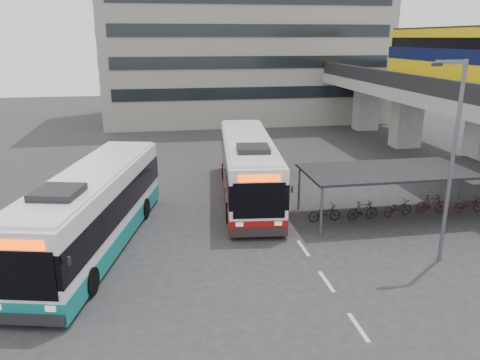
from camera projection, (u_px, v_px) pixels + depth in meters
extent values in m
plane|color=#28282B|center=(248.00, 252.00, 20.35)|extent=(120.00, 120.00, 0.00)
cube|color=gray|center=(407.00, 120.00, 39.39)|extent=(2.20, 1.60, 4.60)
cube|color=gray|center=(366.00, 107.00, 46.93)|extent=(2.20, 1.60, 4.60)
cube|color=gray|center=(454.00, 95.00, 32.93)|extent=(8.00, 32.00, 0.90)
cube|color=black|center=(406.00, 82.00, 32.03)|extent=(0.35, 32.00, 1.10)
cylinder|color=#595B60|center=(299.00, 188.00, 25.12)|extent=(0.12, 0.12, 2.40)
cylinder|color=#595B60|center=(461.00, 179.00, 26.67)|extent=(0.12, 0.12, 2.40)
cylinder|color=#595B60|center=(321.00, 212.00, 21.73)|extent=(0.12, 0.12, 2.40)
cube|color=black|center=(401.00, 170.00, 23.82)|extent=(10.00, 4.00, 0.12)
imported|color=black|center=(324.00, 212.00, 23.77)|extent=(1.71, 0.60, 0.90)
imported|color=black|center=(361.00, 209.00, 24.08)|extent=(1.66, 0.47, 1.00)
imported|color=black|center=(397.00, 208.00, 24.42)|extent=(1.71, 0.60, 0.90)
imported|color=black|center=(432.00, 204.00, 24.73)|extent=(1.66, 0.47, 1.00)
imported|color=#350C0F|center=(466.00, 203.00, 25.06)|extent=(1.71, 0.60, 0.90)
cube|color=gray|center=(242.00, 4.00, 51.59)|extent=(30.00, 15.00, 25.00)
cube|color=beige|center=(358.00, 327.00, 15.09)|extent=(0.15, 1.60, 0.01)
cube|color=beige|center=(326.00, 281.00, 17.92)|extent=(0.15, 1.60, 0.01)
cube|color=beige|center=(303.00, 248.00, 20.75)|extent=(0.15, 1.60, 0.01)
cube|color=white|center=(248.00, 165.00, 26.99)|extent=(4.02, 12.85, 2.90)
cube|color=maroon|center=(248.00, 187.00, 27.38)|extent=(4.06, 12.90, 0.79)
cube|color=black|center=(248.00, 162.00, 26.95)|extent=(4.08, 12.88, 1.21)
cube|color=#F03A00|center=(259.00, 178.00, 20.64)|extent=(1.88, 0.28, 0.32)
cube|color=black|center=(253.00, 149.00, 23.48)|extent=(1.78, 1.85, 0.29)
cylinder|color=black|center=(229.00, 213.00, 23.46)|extent=(0.43, 1.08, 1.05)
cylinder|color=black|center=(263.00, 171.00, 30.85)|extent=(0.43, 1.08, 1.05)
cube|color=white|center=(93.00, 206.00, 20.39)|extent=(5.52, 12.86, 2.88)
cube|color=#0C736D|center=(96.00, 234.00, 20.78)|extent=(5.57, 12.91, 0.79)
cube|color=black|center=(93.00, 203.00, 20.35)|extent=(5.58, 12.89, 1.21)
cube|color=#F03A00|center=(14.00, 245.00, 14.07)|extent=(1.84, 0.51, 0.31)
cube|color=black|center=(57.00, 193.00, 16.90)|extent=(1.95, 2.00, 0.29)
cylinder|color=black|center=(23.00, 279.00, 17.03)|extent=(0.55, 1.09, 1.05)
cylinder|color=black|center=(144.00, 208.00, 24.08)|extent=(0.55, 1.09, 1.05)
imported|color=black|center=(84.00, 224.00, 20.94)|extent=(0.56, 0.75, 1.88)
cylinder|color=#595B60|center=(452.00, 166.00, 18.48)|extent=(0.16, 0.16, 8.20)
cube|color=#595B60|center=(451.00, 62.00, 17.20)|extent=(1.23, 0.18, 0.15)
cube|color=black|center=(437.00, 65.00, 17.12)|extent=(0.36, 0.19, 0.12)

